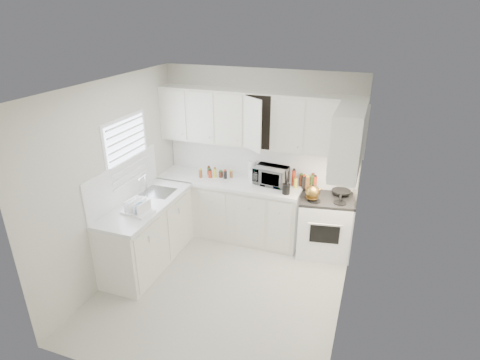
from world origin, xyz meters
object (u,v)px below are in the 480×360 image
at_px(microwave, 271,174).
at_px(tea_kettle, 313,191).
at_px(stove, 325,218).
at_px(rice_cooker, 257,174).
at_px(dish_rack, 137,206).
at_px(utensil_crock, 286,182).

bearing_deg(microwave, tea_kettle, -14.37).
bearing_deg(microwave, stove, 0.09).
bearing_deg(rice_cooker, stove, -5.75).
xyz_separation_m(tea_kettle, rice_cooker, (-0.89, 0.29, 0.02)).
bearing_deg(dish_rack, utensil_crock, 44.61).
xyz_separation_m(microwave, dish_rack, (-1.36, -1.46, -0.06)).
height_order(microwave, utensil_crock, utensil_crock).
bearing_deg(microwave, dish_rack, -126.48).
relative_size(tea_kettle, microwave, 0.50).
height_order(stove, rice_cooker, rice_cooker).
bearing_deg(stove, tea_kettle, -147.85).
xyz_separation_m(stove, tea_kettle, (-0.18, -0.16, 0.47)).
bearing_deg(utensil_crock, rice_cooker, 150.31).
xyz_separation_m(tea_kettle, microwave, (-0.67, 0.26, 0.06)).
bearing_deg(stove, microwave, 164.04).
xyz_separation_m(utensil_crock, dish_rack, (-1.66, -1.19, -0.08)).
bearing_deg(tea_kettle, rice_cooker, 147.77).
distance_m(tea_kettle, microwave, 0.72).
xyz_separation_m(tea_kettle, utensil_crock, (-0.37, -0.01, 0.08)).
distance_m(tea_kettle, rice_cooker, 0.94).
distance_m(stove, tea_kettle, 0.53).
relative_size(rice_cooker, dish_rack, 0.65).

